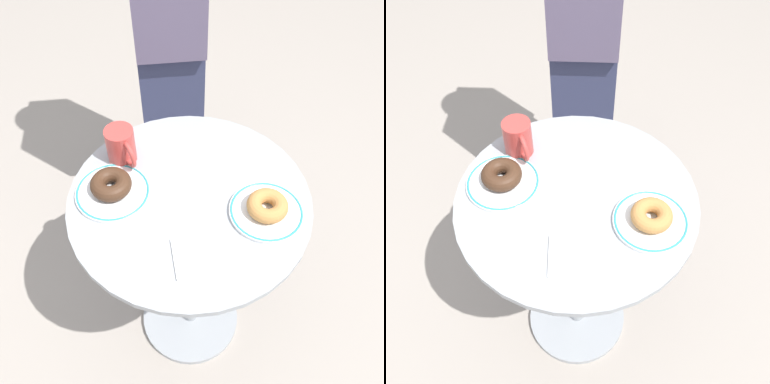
{
  "view_description": "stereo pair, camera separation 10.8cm",
  "coord_description": "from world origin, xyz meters",
  "views": [
    {
      "loc": [
        0.14,
        -0.68,
        1.66
      ],
      "look_at": [
        0.01,
        -0.02,
        0.82
      ],
      "focal_mm": 40.54,
      "sensor_mm": 36.0,
      "label": 1
    },
    {
      "loc": [
        0.24,
        -0.65,
        1.66
      ],
      "look_at": [
        0.01,
        -0.02,
        0.82
      ],
      "focal_mm": 40.54,
      "sensor_mm": 36.0,
      "label": 2
    }
  ],
  "objects": [
    {
      "name": "donut_chocolate",
      "position": [
        -0.2,
        -0.02,
        0.81
      ],
      "size": [
        0.13,
        0.13,
        0.04
      ],
      "primitive_type": "torus",
      "rotation": [
        0.0,
        0.0,
        0.2
      ],
      "color": "#422819",
      "rests_on": "plate_left"
    },
    {
      "name": "cafe_table",
      "position": [
        0.0,
        0.0,
        0.5
      ],
      "size": [
        0.64,
        0.64,
        0.77
      ],
      "color": "#999EA3",
      "rests_on": "ground"
    },
    {
      "name": "coffee_mug",
      "position": [
        -0.21,
        0.1,
        0.83
      ],
      "size": [
        0.1,
        0.11,
        0.1
      ],
      "color": "#B73D38",
      "rests_on": "cafe_table"
    },
    {
      "name": "plate_right",
      "position": [
        0.2,
        -0.01,
        0.78
      ],
      "size": [
        0.19,
        0.19,
        0.01
      ],
      "color": "white",
      "rests_on": "cafe_table"
    },
    {
      "name": "paper_napkin",
      "position": [
        0.06,
        -0.17,
        0.78
      ],
      "size": [
        0.16,
        0.15,
        0.01
      ],
      "primitive_type": "cube",
      "rotation": [
        0.0,
        0.0,
        0.36
      ],
      "color": "white",
      "rests_on": "cafe_table"
    },
    {
      "name": "plate_left",
      "position": [
        -0.2,
        -0.02,
        0.78
      ],
      "size": [
        0.2,
        0.2,
        0.01
      ],
      "color": "white",
      "rests_on": "cafe_table"
    },
    {
      "name": "ground_plane",
      "position": [
        0.0,
        0.0,
        -0.01
      ],
      "size": [
        7.0,
        7.0,
        0.02
      ],
      "primitive_type": "cube",
      "color": "#9E9389"
    },
    {
      "name": "donut_old_fashioned",
      "position": [
        0.2,
        -0.01,
        0.8
      ],
      "size": [
        0.14,
        0.14,
        0.04
      ],
      "primitive_type": "torus",
      "rotation": [
        0.0,
        0.0,
        5.12
      ],
      "color": "#BC7F42",
      "rests_on": "plate_right"
    },
    {
      "name": "person_figure",
      "position": [
        -0.2,
        0.63,
        0.82
      ],
      "size": [
        0.33,
        0.44,
        1.65
      ],
      "color": "#2D3351",
      "rests_on": "ground"
    }
  ]
}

